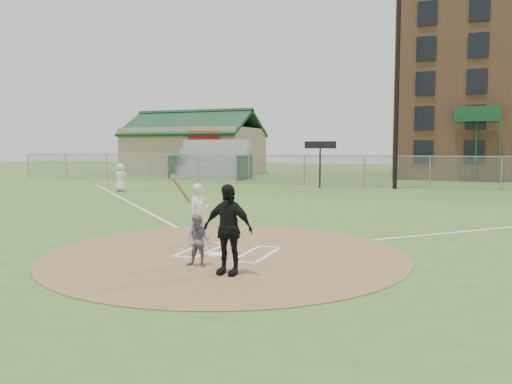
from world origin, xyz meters
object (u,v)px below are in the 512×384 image
(catcher, at_px, (198,241))
(ondeck_player, at_px, (121,177))
(home_plate, at_px, (218,254))
(umpire, at_px, (228,229))
(batter_at_plate, at_px, (199,214))

(catcher, distance_m, ondeck_player, 19.57)
(catcher, bearing_deg, ondeck_player, 124.70)
(home_plate, distance_m, umpire, 2.00)
(home_plate, xyz_separation_m, ondeck_player, (-12.53, 13.79, 0.78))
(umpire, distance_m, ondeck_player, 20.40)
(ondeck_player, relative_size, batter_at_plate, 0.91)
(ondeck_player, distance_m, batter_at_plate, 17.26)
(home_plate, height_order, batter_at_plate, batter_at_plate)
(catcher, distance_m, umpire, 0.98)
(home_plate, relative_size, batter_at_plate, 0.23)
(umpire, xyz_separation_m, batter_at_plate, (-1.90, 2.51, -0.10))
(home_plate, distance_m, catcher, 1.28)
(home_plate, bearing_deg, batter_at_plate, 134.70)
(catcher, distance_m, batter_at_plate, 2.40)
(home_plate, xyz_separation_m, catcher, (0.09, -1.16, 0.53))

